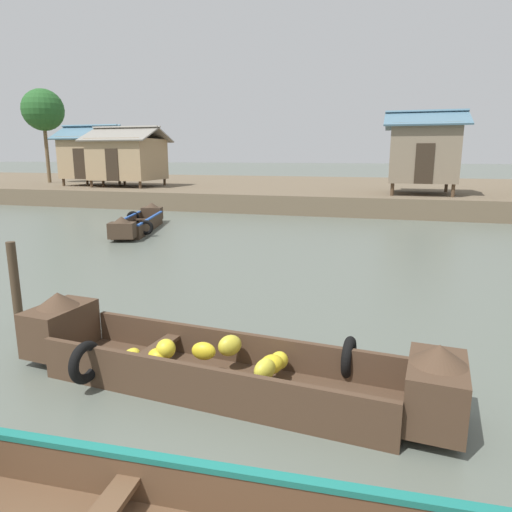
% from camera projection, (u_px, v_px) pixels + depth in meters
% --- Properties ---
extents(ground_plane, '(300.00, 300.00, 0.00)m').
position_uv_depth(ground_plane, '(340.00, 270.00, 11.48)').
color(ground_plane, '#596056').
extents(riverbank_strip, '(160.00, 20.00, 0.91)m').
position_uv_depth(riverbank_strip, '(376.00, 192.00, 30.00)').
color(riverbank_strip, brown).
rests_on(riverbank_strip, ground).
extents(banana_boat, '(5.54, 1.58, 0.94)m').
position_uv_depth(banana_boat, '(218.00, 363.00, 5.62)').
color(banana_boat, '#473323').
rests_on(banana_boat, ground).
extents(cargo_boat_upstream, '(2.37, 5.05, 0.83)m').
position_uv_depth(cargo_boat_upstream, '(139.00, 223.00, 17.34)').
color(cargo_boat_upstream, '#3D2D21').
rests_on(cargo_boat_upstream, ground).
extents(stilt_house_left, '(3.92, 3.19, 3.69)m').
position_uv_depth(stilt_house_left, '(93.00, 156.00, 28.82)').
color(stilt_house_left, '#4C3826').
rests_on(stilt_house_left, riverbank_strip).
extents(stilt_house_mid_left, '(4.33, 3.84, 3.54)m').
position_uv_depth(stilt_house_mid_left, '(128.00, 158.00, 27.81)').
color(stilt_house_mid_left, '#4C3826').
rests_on(stilt_house_mid_left, riverbank_strip).
extents(stilt_house_mid_right, '(3.75, 3.99, 3.96)m').
position_uv_depth(stilt_house_mid_right, '(423.00, 152.00, 22.39)').
color(stilt_house_mid_right, '#4C3826').
rests_on(stilt_house_mid_right, riverbank_strip).
extents(palm_tree_near, '(2.74, 2.74, 6.19)m').
position_uv_depth(palm_tree_near, '(43.00, 110.00, 30.98)').
color(palm_tree_near, brown).
rests_on(palm_tree_near, riverbank_strip).
extents(mooring_post, '(0.14, 0.14, 1.46)m').
position_uv_depth(mooring_post, '(15.00, 287.00, 7.38)').
color(mooring_post, '#423323').
rests_on(mooring_post, ground).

